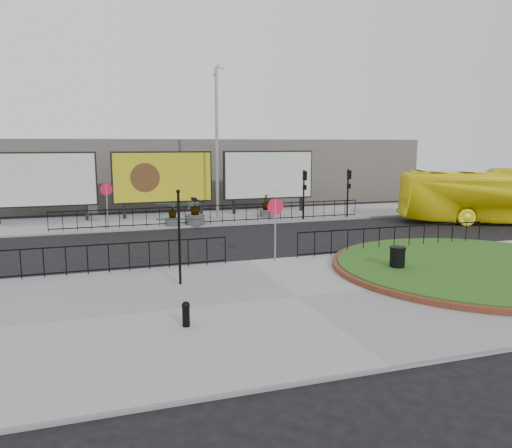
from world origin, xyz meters
name	(u,v)px	position (x,y,z in m)	size (l,w,h in m)	color
ground	(248,263)	(0.00, 0.00, 0.00)	(90.00, 90.00, 0.00)	black
pavement_near	(297,299)	(0.00, -5.00, 0.06)	(30.00, 10.00, 0.12)	gray
pavement_far	(190,219)	(0.00, 12.00, 0.06)	(44.00, 6.00, 0.12)	gray
brick_edge	(475,267)	(7.50, -4.00, 0.21)	(10.40, 10.40, 0.18)	brown
grass_lawn	(475,267)	(7.50, -4.00, 0.23)	(10.00, 10.00, 0.22)	#1D4A13
railing_near_left	(88,259)	(-6.00, -0.30, 0.67)	(10.00, 0.10, 1.10)	black
railing_near_right	(394,238)	(6.50, -0.30, 0.67)	(9.00, 0.10, 1.10)	black
railing_far	(216,214)	(1.00, 9.30, 0.67)	(18.00, 0.10, 1.10)	black
speed_sign_far	(107,196)	(-5.00, 9.40, 1.92)	(0.64, 0.07, 2.47)	gray
speed_sign_near	(275,216)	(1.00, -0.40, 1.92)	(0.64, 0.07, 2.47)	gray
billboard_left	(41,180)	(-8.50, 12.97, 2.60)	(6.20, 0.31, 4.10)	black
billboard_mid	(163,177)	(-1.50, 12.97, 2.60)	(6.20, 0.31, 4.10)	black
billboard_right	(269,175)	(5.50, 12.97, 2.60)	(6.20, 0.31, 4.10)	black
lamp_post	(217,141)	(1.51, 11.00, 4.83)	(0.74, 0.18, 9.23)	gray
signal_pole_a	(304,187)	(6.50, 9.34, 2.10)	(0.22, 0.26, 3.00)	black
signal_pole_b	(348,186)	(9.50, 9.34, 2.10)	(0.22, 0.26, 3.00)	black
building_backdrop	(166,171)	(0.00, 22.00, 2.50)	(40.00, 10.00, 5.00)	#635F57
fingerpost_sign	(179,228)	(-3.11, -2.51, 2.00)	(1.44, 0.67, 3.12)	black
bollard	(186,313)	(-3.63, -6.39, 0.48)	(0.21, 0.21, 0.66)	black
litter_bin	(397,260)	(4.50, -3.50, 0.60)	(0.57, 0.57, 0.95)	black
bus	(500,196)	(17.19, 4.93, 1.60)	(2.70, 11.52, 3.21)	yellow
planter_a	(173,217)	(-1.50, 9.40, 0.58)	(0.84, 0.84, 1.28)	#4C4C4F
planter_b	(195,215)	(-0.21, 9.40, 0.69)	(1.07, 1.07, 1.61)	#4C4C4F
planter_c	(266,207)	(4.66, 11.00, 0.71)	(0.86, 0.86, 1.47)	#4C4C4F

